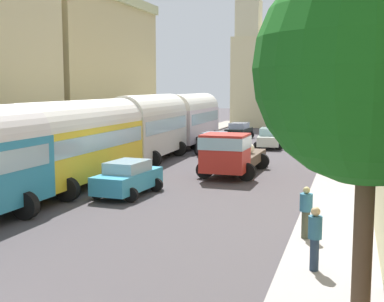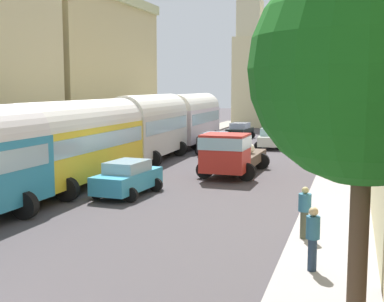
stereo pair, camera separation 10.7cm
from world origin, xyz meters
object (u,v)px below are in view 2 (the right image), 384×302
at_px(pedestrian_4, 325,158).
at_px(pedestrian_2, 328,156).
at_px(car_0, 270,138).
at_px(pedestrian_3, 305,211).
at_px(cargo_truck_0, 231,153).
at_px(parked_bus_1, 79,139).
at_px(car_5, 240,131).
at_px(parked_bus_3, 192,117).
at_px(pedestrian_0, 356,143).
at_px(car_2, 291,126).
at_px(pedestrian_1, 313,237).
at_px(parked_bus_2, 150,124).
at_px(car_3, 128,178).
at_px(car_1, 285,131).
at_px(car_4, 215,143).

bearing_deg(pedestrian_4, pedestrian_2, 83.34).
distance_m(car_0, pedestrian_3, 24.65).
bearing_deg(pedestrian_2, cargo_truck_0, -158.95).
bearing_deg(parked_bus_1, car_0, 71.07).
relative_size(car_5, pedestrian_4, 2.13).
xyz_separation_m(parked_bus_3, car_5, (2.55, 6.31, -1.57)).
distance_m(car_5, pedestrian_4, 20.14).
xyz_separation_m(parked_bus_3, pedestrian_0, (12.55, -4.27, -1.23)).
xyz_separation_m(car_2, pedestrian_1, (5.28, -40.97, 0.29)).
relative_size(parked_bus_2, pedestrian_4, 4.89).
bearing_deg(pedestrian_2, pedestrian_1, -88.57).
relative_size(car_3, pedestrian_3, 2.27).
bearing_deg(car_2, car_5, -114.75).
xyz_separation_m(car_3, car_5, (-0.48, 25.50, -0.03)).
height_order(car_5, pedestrian_0, pedestrian_0).
distance_m(cargo_truck_0, pedestrian_4, 4.93).
bearing_deg(pedestrian_3, car_1, 98.33).
distance_m(parked_bus_2, pedestrian_0, 13.47).
bearing_deg(parked_bus_3, car_5, 67.96).
relative_size(pedestrian_2, pedestrian_4, 1.02).
relative_size(car_0, pedestrian_0, 2.24).
height_order(pedestrian_1, pedestrian_3, pedestrian_1).
height_order(parked_bus_1, car_3, parked_bus_1).
distance_m(car_1, pedestrian_1, 34.42).
bearing_deg(car_3, parked_bus_3, 98.97).
distance_m(parked_bus_3, car_4, 5.64).
xyz_separation_m(parked_bus_1, pedestrian_0, (12.55, 13.73, -1.17)).
bearing_deg(car_4, car_2, 80.48).
bearing_deg(parked_bus_3, parked_bus_1, -90.00).
distance_m(pedestrian_1, pedestrian_3, 2.81).
relative_size(car_3, pedestrian_0, 2.07).
xyz_separation_m(car_3, pedestrian_4, (8.00, 7.24, 0.23)).
distance_m(car_1, car_5, 4.04).
bearing_deg(cargo_truck_0, pedestrian_0, 54.56).
xyz_separation_m(cargo_truck_0, car_4, (-3.17, 8.66, -0.47)).
distance_m(parked_bus_2, pedestrian_2, 11.41).
xyz_separation_m(car_0, pedestrian_2, (4.86, -11.48, 0.25)).
relative_size(car_0, car_2, 1.04).
distance_m(car_0, car_2, 14.02).
bearing_deg(car_4, pedestrian_0, 1.17).
bearing_deg(car_0, car_4, -124.08).
bearing_deg(parked_bus_2, car_1, 68.40).
height_order(parked_bus_1, car_2, parked_bus_1).
bearing_deg(pedestrian_2, parked_bus_3, 134.63).
distance_m(car_4, pedestrian_0, 9.48).
height_order(parked_bus_1, pedestrian_3, parked_bus_1).
bearing_deg(car_1, car_4, -106.03).
height_order(car_1, car_3, car_3).
bearing_deg(pedestrian_1, car_1, 98.40).
bearing_deg(parked_bus_2, pedestrian_1, -57.03).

